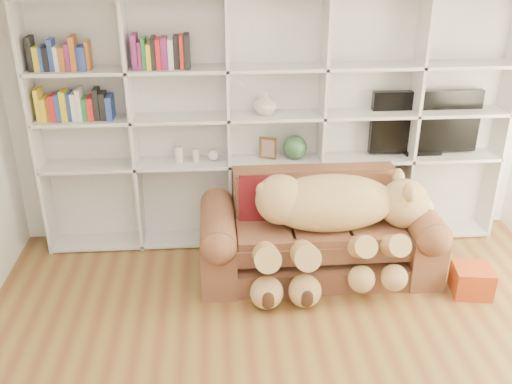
{
  "coord_description": "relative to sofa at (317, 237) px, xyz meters",
  "views": [
    {
      "loc": [
        -0.57,
        -2.77,
        2.91
      ],
      "look_at": [
        -0.23,
        1.63,
        0.83
      ],
      "focal_mm": 40.0,
      "sensor_mm": 36.0,
      "label": 1
    }
  ],
  "objects": [
    {
      "name": "bookshelf",
      "position": [
        -0.57,
        0.67,
        0.97
      ],
      "size": [
        4.43,
        0.35,
        2.4
      ],
      "color": "silver",
      "rests_on": "floor"
    },
    {
      "name": "figurine_tall",
      "position": [
        -1.25,
        0.61,
        0.61
      ],
      "size": [
        0.09,
        0.09,
        0.15
      ],
      "primitive_type": "cylinder",
      "rotation": [
        0.0,
        0.0,
        -0.21
      ],
      "color": "beige",
      "rests_on": "bookshelf"
    },
    {
      "name": "sofa",
      "position": [
        0.0,
        0.0,
        0.0
      ],
      "size": [
        2.11,
        0.91,
        0.89
      ],
      "color": "brown",
      "rests_on": "floor"
    },
    {
      "name": "green_vase",
      "position": [
        -0.14,
        0.61,
        0.64
      ],
      "size": [
        0.23,
        0.23,
        0.23
      ],
      "primitive_type": "sphere",
      "color": "#2E5A32",
      "rests_on": "bookshelf"
    },
    {
      "name": "figurine_short",
      "position": [
        -1.09,
        0.61,
        0.59
      ],
      "size": [
        0.08,
        0.08,
        0.12
      ],
      "primitive_type": "cylinder",
      "rotation": [
        0.0,
        0.0,
        -0.16
      ],
      "color": "beige",
      "rests_on": "bookshelf"
    },
    {
      "name": "gift_box",
      "position": [
        1.27,
        -0.49,
        -0.21
      ],
      "size": [
        0.36,
        0.34,
        0.25
      ],
      "primitive_type": "cube",
      "rotation": [
        0.0,
        0.0,
        -0.15
      ],
      "color": "#AD3F17",
      "rests_on": "floor"
    },
    {
      "name": "picture_frame",
      "position": [
        -0.4,
        0.61,
        0.65
      ],
      "size": [
        0.16,
        0.09,
        0.21
      ],
      "primitive_type": "cube",
      "rotation": [
        0.0,
        0.0,
        -0.41
      ],
      "color": "#51371C",
      "rests_on": "bookshelf"
    },
    {
      "name": "shelf_vase",
      "position": [
        -0.43,
        0.61,
        1.09
      ],
      "size": [
        0.27,
        0.27,
        0.22
      ],
      "primitive_type": "imported",
      "rotation": [
        0.0,
        0.0,
        0.32
      ],
      "color": "beige",
      "rests_on": "bookshelf"
    },
    {
      "name": "tv",
      "position": [
        1.13,
        0.66,
        0.84
      ],
      "size": [
        1.07,
        0.18,
        0.63
      ],
      "color": "black",
      "rests_on": "bookshelf"
    },
    {
      "name": "snow_globe",
      "position": [
        -0.92,
        0.61,
        0.59
      ],
      "size": [
        0.1,
        0.1,
        0.1
      ],
      "primitive_type": "sphere",
      "color": "white",
      "rests_on": "bookshelf"
    },
    {
      "name": "teddy_bear",
      "position": [
        0.09,
        -0.18,
        0.29
      ],
      "size": [
        1.68,
        0.89,
        0.97
      ],
      "rotation": [
        0.0,
        0.0,
        -0.08
      ],
      "color": "tan",
      "rests_on": "sofa"
    },
    {
      "name": "throw_pillow",
      "position": [
        -0.49,
        0.15,
        0.33
      ],
      "size": [
        0.44,
        0.27,
        0.45
      ],
      "primitive_type": "cube",
      "rotation": [
        -0.24,
        0.0,
        -0.07
      ],
      "color": "#570F17",
      "rests_on": "sofa"
    },
    {
      "name": "wall_back",
      "position": [
        -0.33,
        0.81,
        1.02
      ],
      "size": [
        5.0,
        0.02,
        2.7
      ],
      "primitive_type": "cube",
      "color": "white",
      "rests_on": "floor"
    }
  ]
}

